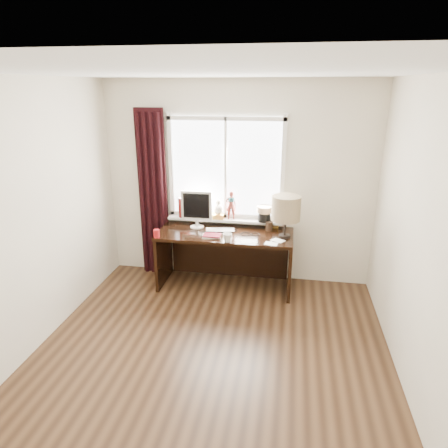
% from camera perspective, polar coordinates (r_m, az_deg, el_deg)
% --- Properties ---
extents(floor, '(3.50, 4.00, 0.00)m').
position_cam_1_polar(floor, '(3.99, -2.49, -19.82)').
color(floor, '#4D321D').
rests_on(floor, ground).
extents(ceiling, '(3.50, 4.00, 0.00)m').
position_cam_1_polar(ceiling, '(3.10, -3.22, 20.87)').
color(ceiling, white).
rests_on(ceiling, wall_back).
extents(wall_back, '(3.50, 0.00, 2.60)m').
position_cam_1_polar(wall_back, '(5.21, 1.95, 5.76)').
color(wall_back, beige).
rests_on(wall_back, ground).
extents(wall_front, '(3.50, 0.00, 2.60)m').
position_cam_1_polar(wall_front, '(1.72, -19.00, -26.56)').
color(wall_front, beige).
rests_on(wall_front, ground).
extents(wall_left, '(0.00, 4.00, 2.60)m').
position_cam_1_polar(wall_left, '(4.06, -27.67, -0.37)').
color(wall_left, beige).
rests_on(wall_left, ground).
extents(wall_right, '(0.00, 4.00, 2.60)m').
position_cam_1_polar(wall_right, '(3.42, 27.20, -3.70)').
color(wall_right, beige).
rests_on(wall_right, ground).
extents(laptop, '(0.39, 0.29, 0.03)m').
position_cam_1_polar(laptop, '(5.08, -0.51, -0.91)').
color(laptop, silver).
rests_on(laptop, desk).
extents(mug, '(0.15, 0.15, 0.11)m').
position_cam_1_polar(mug, '(4.73, 0.49, -1.91)').
color(mug, white).
rests_on(mug, desk).
extents(red_cup, '(0.07, 0.07, 0.10)m').
position_cam_1_polar(red_cup, '(4.94, -9.61, -1.35)').
color(red_cup, maroon).
rests_on(red_cup, desk).
extents(window, '(1.52, 0.23, 1.40)m').
position_cam_1_polar(window, '(5.18, 0.25, 5.74)').
color(window, white).
rests_on(window, ground).
extents(curtain, '(0.38, 0.09, 2.25)m').
position_cam_1_polar(curtain, '(5.43, -10.15, 4.02)').
color(curtain, black).
rests_on(curtain, floor).
extents(desk, '(1.70, 0.70, 0.75)m').
position_cam_1_polar(desk, '(5.21, 0.35, -3.40)').
color(desk, black).
rests_on(desk, floor).
extents(monitor, '(0.40, 0.18, 0.49)m').
position_cam_1_polar(monitor, '(5.15, -3.93, 2.42)').
color(monitor, beige).
rests_on(monitor, desk).
extents(notebook_stack, '(0.24, 0.19, 0.03)m').
position_cam_1_polar(notebook_stack, '(4.89, -1.77, -1.68)').
color(notebook_stack, beige).
rests_on(notebook_stack, desk).
extents(brush_holder, '(0.09, 0.09, 0.25)m').
position_cam_1_polar(brush_holder, '(5.12, 6.47, -0.28)').
color(brush_holder, black).
rests_on(brush_holder, desk).
extents(icon_frame, '(0.10, 0.03, 0.13)m').
position_cam_1_polar(icon_frame, '(5.22, 7.24, 0.10)').
color(icon_frame, gold).
rests_on(icon_frame, desk).
extents(table_lamp, '(0.35, 0.35, 0.52)m').
position_cam_1_polar(table_lamp, '(4.83, 8.84, 2.17)').
color(table_lamp, black).
rests_on(table_lamp, desk).
extents(loose_papers, '(0.55, 0.27, 0.00)m').
position_cam_1_polar(loose_papers, '(4.76, 5.93, -2.56)').
color(loose_papers, white).
rests_on(loose_papers, desk).
extents(desk_cables, '(0.41, 0.26, 0.01)m').
position_cam_1_polar(desk_cables, '(5.02, 3.08, -1.31)').
color(desk_cables, black).
rests_on(desk_cables, desk).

